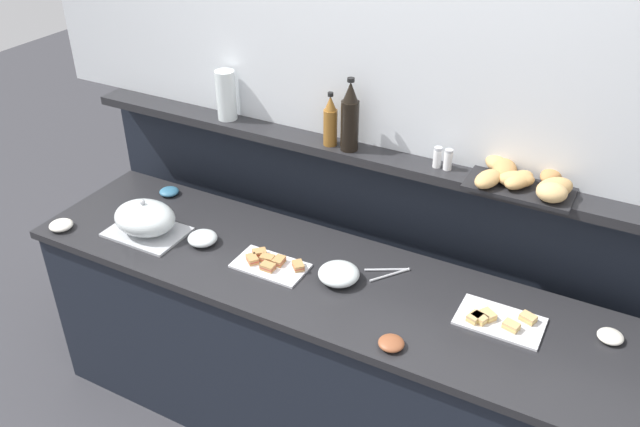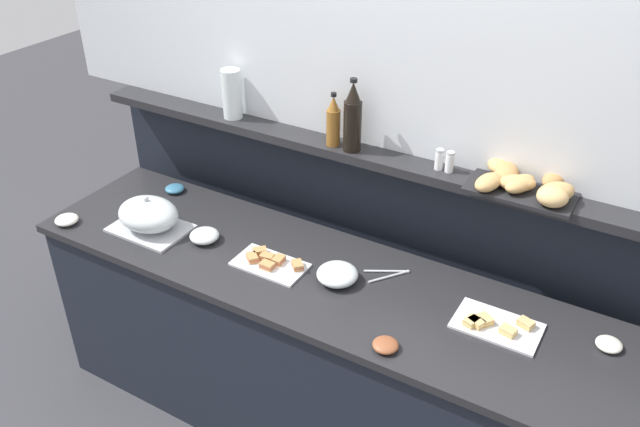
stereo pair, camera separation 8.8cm
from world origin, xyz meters
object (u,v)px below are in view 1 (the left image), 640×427
(water_carafe, at_px, (226,95))
(serving_tongs, at_px, (389,272))
(condiment_bowl_red, at_px, (610,336))
(pepper_shaker, at_px, (448,160))
(glass_bowl_medium, at_px, (203,239))
(condiment_bowl_dark, at_px, (61,225))
(bread_basket, at_px, (523,179))
(condiment_bowl_teal, at_px, (169,192))
(sandwich_platter_front, at_px, (270,264))
(serving_cloche, at_px, (145,219))
(wine_bottle_dark, at_px, (350,118))
(glass_bowl_large, at_px, (339,274))
(vinegar_bottle_amber, at_px, (330,122))
(salt_shaker, at_px, (437,157))
(condiment_bowl_cream, at_px, (391,343))
(sandwich_platter_side, at_px, (499,320))

(water_carafe, bearing_deg, serving_tongs, -16.41)
(condiment_bowl_red, xyz_separation_m, pepper_shaker, (-0.73, 0.27, 0.40))
(glass_bowl_medium, relative_size, condiment_bowl_dark, 1.22)
(bread_basket, bearing_deg, condiment_bowl_teal, -173.11)
(sandwich_platter_front, relative_size, pepper_shaker, 3.47)
(serving_cloche, relative_size, condiment_bowl_red, 3.74)
(serving_tongs, height_order, wine_bottle_dark, wine_bottle_dark)
(condiment_bowl_dark, height_order, condiment_bowl_red, condiment_bowl_dark)
(pepper_shaker, bearing_deg, glass_bowl_large, -122.30)
(condiment_bowl_teal, relative_size, wine_bottle_dark, 0.30)
(wine_bottle_dark, bearing_deg, glass_bowl_medium, -137.34)
(serving_cloche, xyz_separation_m, glass_bowl_large, (0.90, 0.10, -0.04))
(vinegar_bottle_amber, bearing_deg, salt_shaker, 2.32)
(condiment_bowl_teal, xyz_separation_m, bread_basket, (1.60, 0.19, 0.39))
(condiment_bowl_cream, bearing_deg, serving_tongs, 113.82)
(salt_shaker, bearing_deg, wine_bottle_dark, -176.49)
(glass_bowl_large, height_order, condiment_bowl_red, glass_bowl_large)
(pepper_shaker, bearing_deg, sandwich_platter_side, -45.70)
(condiment_bowl_red, distance_m, vinegar_bottle_amber, 1.36)
(condiment_bowl_red, bearing_deg, serving_cloche, -172.73)
(condiment_bowl_teal, xyz_separation_m, water_carafe, (0.24, 0.20, 0.47))
(glass_bowl_medium, xyz_separation_m, pepper_shaker, (0.90, 0.46, 0.39))
(condiment_bowl_teal, distance_m, vinegar_bottle_amber, 0.93)
(sandwich_platter_front, bearing_deg, glass_bowl_medium, 179.23)
(vinegar_bottle_amber, distance_m, salt_shaker, 0.48)
(pepper_shaker, bearing_deg, condiment_bowl_dark, -156.38)
(condiment_bowl_dark, bearing_deg, glass_bowl_medium, 18.12)
(glass_bowl_medium, height_order, salt_shaker, salt_shaker)
(sandwich_platter_side, xyz_separation_m, glass_bowl_medium, (-1.26, -0.09, 0.01))
(glass_bowl_large, height_order, pepper_shaker, pepper_shaker)
(glass_bowl_medium, distance_m, condiment_bowl_teal, 0.48)
(glass_bowl_large, relative_size, bread_basket, 0.41)
(sandwich_platter_side, distance_m, serving_tongs, 0.48)
(glass_bowl_medium, relative_size, serving_tongs, 0.77)
(serving_cloche, relative_size, bread_basket, 0.83)
(sandwich_platter_side, height_order, pepper_shaker, pepper_shaker)
(condiment_bowl_cream, distance_m, water_carafe, 1.39)
(serving_cloche, bearing_deg, vinegar_bottle_amber, 37.47)
(condiment_bowl_dark, height_order, serving_tongs, condiment_bowl_dark)
(bread_basket, bearing_deg, condiment_bowl_dark, -160.15)
(glass_bowl_medium, relative_size, condiment_bowl_red, 1.41)
(condiment_bowl_dark, height_order, bread_basket, bread_basket)
(sandwich_platter_side, xyz_separation_m, water_carafe, (-1.43, 0.37, 0.47))
(glass_bowl_large, height_order, serving_tongs, glass_bowl_large)
(glass_bowl_medium, distance_m, bread_basket, 1.34)
(glass_bowl_medium, bearing_deg, salt_shaker, 28.38)
(sandwich_platter_front, bearing_deg, sandwich_platter_side, 6.04)
(glass_bowl_medium, xyz_separation_m, bread_basket, (1.20, 0.46, 0.39))
(serving_cloche, height_order, serving_tongs, serving_cloche)
(serving_cloche, bearing_deg, glass_bowl_medium, 11.42)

